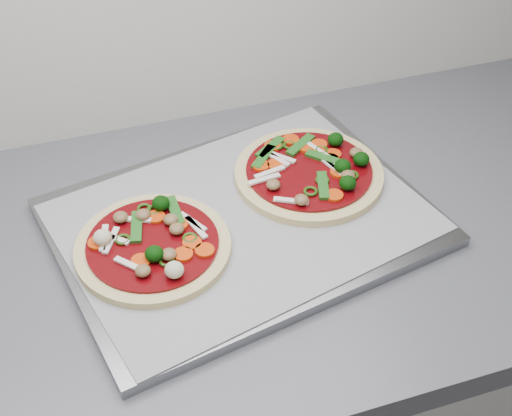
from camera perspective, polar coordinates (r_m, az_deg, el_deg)
name	(u,v)px	position (r m, az deg, el deg)	size (l,w,h in m)	color
baking_tray	(242,222)	(0.97, -1.10, -1.12)	(0.49, 0.36, 0.02)	gray
parchment	(242,217)	(0.97, -1.11, -0.73)	(0.47, 0.34, 0.00)	#99999E
pizza_left	(153,245)	(0.92, -8.25, -2.93)	(0.27, 0.27, 0.03)	#EBD487
pizza_right	(311,172)	(1.03, 4.40, 2.92)	(0.27, 0.27, 0.04)	#EBD487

